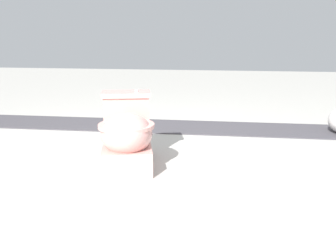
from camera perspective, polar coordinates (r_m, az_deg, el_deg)
name	(u,v)px	position (r m, az deg, el deg)	size (l,w,h in m)	color
ground_plane	(149,167)	(2.84, -2.71, -5.95)	(14.00, 14.00, 0.00)	#A8A59E
gravel_strip	(220,128)	(3.95, 7.61, -0.32)	(0.56, 8.00, 0.01)	#423F44
toilet	(127,136)	(2.84, -6.01, -1.38)	(0.70, 0.51, 0.52)	#E09E93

